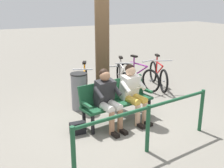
# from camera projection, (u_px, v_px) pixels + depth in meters

# --- Properties ---
(ground_plane) EXTENTS (40.00, 40.00, 0.00)m
(ground_plane) POSITION_uv_depth(u_px,v_px,m) (112.00, 119.00, 5.84)
(ground_plane) COLOR slate
(bench) EXTENTS (1.66, 0.75, 0.87)m
(bench) POSITION_uv_depth(u_px,v_px,m) (116.00, 98.00, 5.63)
(bench) COLOR #194C2D
(bench) RESTS_ON ground
(person_reading) EXTENTS (0.54, 0.81, 1.20)m
(person_reading) POSITION_uv_depth(u_px,v_px,m) (133.00, 90.00, 5.62)
(person_reading) COLOR white
(person_reading) RESTS_ON ground
(person_companion) EXTENTS (0.54, 0.81, 1.20)m
(person_companion) POSITION_uv_depth(u_px,v_px,m) (107.00, 96.00, 5.27)
(person_companion) COLOR #262628
(person_companion) RESTS_ON ground
(handbag) EXTENTS (0.30, 0.14, 0.24)m
(handbag) POSITION_uv_depth(u_px,v_px,m) (78.00, 128.00, 5.16)
(handbag) COLOR black
(handbag) RESTS_ON ground
(tree_trunk) EXTENTS (0.33, 0.33, 3.39)m
(tree_trunk) POSITION_uv_depth(u_px,v_px,m) (102.00, 35.00, 6.18)
(tree_trunk) COLOR #4C3823
(tree_trunk) RESTS_ON ground
(litter_bin) EXTENTS (0.39, 0.39, 0.87)m
(litter_bin) POSITION_uv_depth(u_px,v_px,m) (79.00, 91.00, 6.24)
(litter_bin) COLOR slate
(litter_bin) RESTS_ON ground
(bicycle_black) EXTENTS (0.62, 1.63, 0.94)m
(bicycle_black) POSITION_uv_depth(u_px,v_px,m) (158.00, 75.00, 7.86)
(bicycle_black) COLOR black
(bicycle_black) RESTS_ON ground
(bicycle_red) EXTENTS (0.56, 1.65, 0.94)m
(bicycle_red) POSITION_uv_depth(u_px,v_px,m) (138.00, 76.00, 7.77)
(bicycle_red) COLOR black
(bicycle_red) RESTS_ON ground
(bicycle_blue) EXTENTS (0.64, 1.62, 0.94)m
(bicycle_blue) POSITION_uv_depth(u_px,v_px,m) (122.00, 78.00, 7.57)
(bicycle_blue) COLOR black
(bicycle_blue) RESTS_ON ground
(bicycle_purple) EXTENTS (0.62, 1.63, 0.94)m
(bicycle_purple) POSITION_uv_depth(u_px,v_px,m) (106.00, 82.00, 7.23)
(bicycle_purple) COLOR black
(bicycle_purple) RESTS_ON ground
(bicycle_silver) EXTENTS (0.74, 1.57, 0.94)m
(bicycle_silver) POSITION_uv_depth(u_px,v_px,m) (85.00, 85.00, 6.96)
(bicycle_silver) COLOR black
(bicycle_silver) RESTS_ON ground
(railing_fence) EXTENTS (2.77, 0.51, 0.85)m
(railing_fence) POSITION_uv_depth(u_px,v_px,m) (148.00, 120.00, 4.43)
(railing_fence) COLOR #194C2D
(railing_fence) RESTS_ON ground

